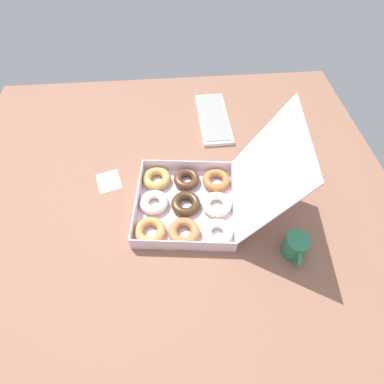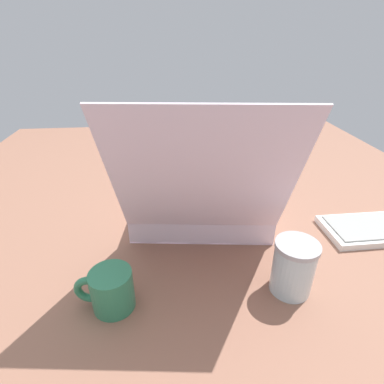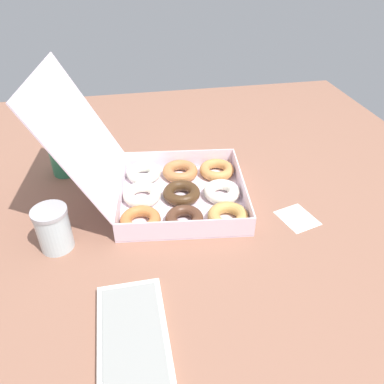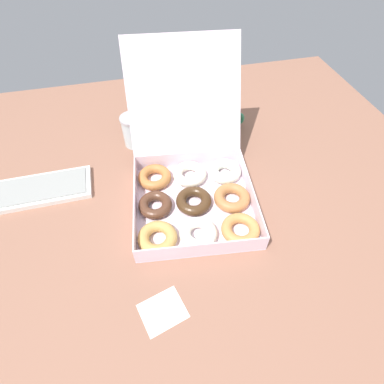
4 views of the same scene
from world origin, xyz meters
TOP-DOWN VIEW (x-y plane):
  - ground_plane at (0.00, 0.00)cm, footprint 180.00×180.00cm
  - donut_box at (-0.82, 6.72)cm, footprint 43.36×58.26cm
  - coffee_mug at (20.85, 40.06)cm, footprint 11.75×8.30cm
  - glass_jar at (-16.09, 39.18)cm, footprint 8.86×8.86cm
  - paper_napkin at (-16.82, -26.90)cm, footprint 12.76×11.64cm

SIDE VIEW (x-z plane):
  - ground_plane at x=0.00cm, z-range -2.00..0.00cm
  - paper_napkin at x=-16.82cm, z-range 0.00..0.15cm
  - donut_box at x=-0.82cm, z-range -15.55..23.86cm
  - coffee_mug at x=20.85cm, z-range 0.11..8.57cm
  - glass_jar at x=-16.09cm, z-range 0.05..12.03cm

